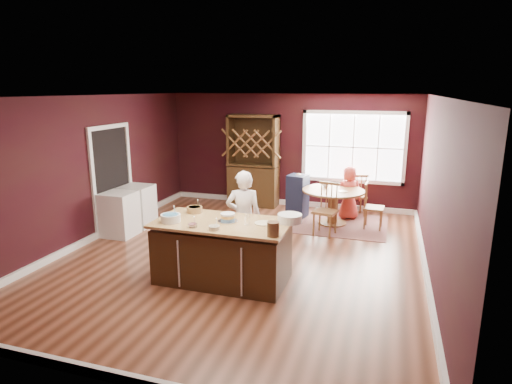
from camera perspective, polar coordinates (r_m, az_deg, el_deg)
room_shell at (r=7.09m, az=-1.88°, el=1.69°), size 7.00×7.00×7.00m
window at (r=10.13m, az=12.84°, el=5.84°), size 2.36×0.10×1.66m
doorway at (r=9.06m, az=-18.58°, el=1.52°), size 0.08×1.26×2.13m
kitchen_island at (r=6.45m, az=-4.48°, el=-8.05°), size 1.98×1.04×0.92m
dining_table at (r=9.16m, az=10.23°, el=-1.01°), size 1.29×1.29×0.75m
baker at (r=6.93m, az=-1.67°, el=-3.47°), size 0.66×0.53×1.56m
layer_cake at (r=6.28m, az=-3.78°, el=-3.40°), size 0.30×0.30×0.12m
bowl_blue at (r=6.38m, az=-11.31°, el=-3.43°), size 0.29×0.29×0.11m
bowl_yellow at (r=6.79m, az=-8.19°, el=-2.34°), size 0.24×0.24×0.09m
bowl_pink at (r=6.10m, az=-8.46°, el=-4.42°), size 0.14×0.14×0.05m
bowl_olive at (r=5.94m, az=-5.60°, el=-4.77°), size 0.15×0.15×0.06m
drinking_glass at (r=6.12m, az=-1.16°, el=-3.70°), size 0.08×0.08×0.15m
dinner_plate at (r=6.18m, az=0.98°, el=-4.18°), size 0.25×0.25×0.02m
white_tub at (r=6.25m, az=4.53°, el=-3.51°), size 0.36×0.36×0.12m
stoneware_crock at (r=5.65m, az=2.29°, el=-4.97°), size 0.16×0.16×0.20m
rug at (r=9.31m, az=10.10°, el=-4.16°), size 2.28×1.77×0.01m
chair_east at (r=9.05m, az=15.46°, el=-1.79°), size 0.41×0.43×0.97m
chair_south at (r=8.46m, az=9.22°, el=-2.28°), size 0.51×0.50×1.05m
chair_north at (r=9.92m, az=13.23°, el=-0.26°), size 0.52×0.51×0.99m
seated_woman at (r=9.59m, az=12.28°, el=-0.10°), size 0.68×0.56×1.18m
high_chair at (r=9.56m, az=5.56°, el=-0.43°), size 0.48×0.48×1.00m
toddler at (r=9.55m, az=6.11°, el=1.43°), size 0.18×0.14×0.26m
table_plate at (r=8.95m, az=11.53°, el=0.06°), size 0.19×0.19×0.01m
table_cup at (r=9.28m, az=9.27°, el=0.91°), size 0.13×0.13×0.10m
hutch at (r=10.40m, az=-0.36°, el=4.18°), size 1.21×0.50×2.21m
washer at (r=8.76m, az=-17.75°, el=-2.82°), size 0.60×0.58×0.86m
dryer at (r=9.27m, az=-15.50°, el=-1.79°), size 0.59×0.57×0.86m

